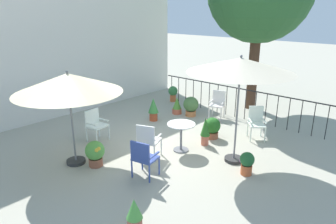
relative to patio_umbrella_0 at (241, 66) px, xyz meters
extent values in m
plane|color=#A49F8D|center=(-0.50, 1.67, -2.29)|extent=(60.00, 60.00, 0.00)
cube|color=silver|center=(-0.50, 6.20, 0.03)|extent=(9.49, 0.30, 4.64)
cube|color=black|center=(2.84, 1.67, -1.29)|extent=(0.03, 6.10, 0.03)
cylinder|color=black|center=(2.84, -1.20, -1.79)|extent=(0.02, 0.02, 1.00)
cylinder|color=black|center=(2.84, -0.84, -1.79)|extent=(0.02, 0.02, 1.00)
cylinder|color=black|center=(2.84, -0.48, -1.79)|extent=(0.02, 0.02, 1.00)
cylinder|color=black|center=(2.84, -0.12, -1.79)|extent=(0.02, 0.02, 1.00)
cylinder|color=black|center=(2.84, 0.23, -1.79)|extent=(0.02, 0.02, 1.00)
cylinder|color=black|center=(2.84, 0.59, -1.79)|extent=(0.02, 0.02, 1.00)
cylinder|color=black|center=(2.84, 0.95, -1.79)|extent=(0.02, 0.02, 1.00)
cylinder|color=black|center=(2.84, 1.31, -1.79)|extent=(0.02, 0.02, 1.00)
cylinder|color=black|center=(2.84, 1.67, -1.79)|extent=(0.02, 0.02, 1.00)
cylinder|color=black|center=(2.84, 2.03, -1.79)|extent=(0.02, 0.02, 1.00)
cylinder|color=black|center=(2.84, 2.38, -1.79)|extent=(0.02, 0.02, 1.00)
cylinder|color=black|center=(2.84, 2.74, -1.79)|extent=(0.02, 0.02, 1.00)
cylinder|color=black|center=(2.84, 3.10, -1.79)|extent=(0.02, 0.02, 1.00)
cylinder|color=black|center=(2.84, 3.46, -1.79)|extent=(0.02, 0.02, 1.00)
cylinder|color=black|center=(2.84, 3.82, -1.79)|extent=(0.02, 0.02, 1.00)
cylinder|color=black|center=(2.84, 4.18, -1.79)|extent=(0.02, 0.02, 1.00)
cylinder|color=black|center=(2.84, 4.54, -1.79)|extent=(0.02, 0.02, 1.00)
cylinder|color=#482F20|center=(4.10, 1.78, -0.86)|extent=(0.36, 0.36, 2.86)
sphere|color=#1E5323|center=(4.97, 2.13, 1.45)|extent=(2.10, 2.10, 2.10)
cylinder|color=#2D2D2D|center=(0.00, 0.00, -2.25)|extent=(0.44, 0.44, 0.08)
cylinder|color=slate|center=(0.00, 0.00, -1.05)|extent=(0.04, 0.04, 2.47)
cone|color=beige|center=(0.00, 0.00, 0.02)|extent=(2.36, 2.36, 0.32)
sphere|color=slate|center=(0.00, 0.00, 0.21)|extent=(0.06, 0.06, 0.06)
cylinder|color=#2D2D2D|center=(-2.62, 2.70, -2.25)|extent=(0.44, 0.44, 0.08)
cylinder|color=slate|center=(-2.62, 2.70, -1.21)|extent=(0.04, 0.04, 2.15)
cone|color=beige|center=(-2.62, 2.70, -0.35)|extent=(2.37, 2.37, 0.43)
sphere|color=slate|center=(-2.62, 2.70, -0.10)|extent=(0.06, 0.06, 0.06)
cylinder|color=white|center=(-0.41, 1.31, -1.57)|extent=(0.71, 0.71, 0.02)
cylinder|color=slate|center=(-0.41, 1.31, -1.93)|extent=(0.06, 0.06, 0.71)
cylinder|color=slate|center=(-0.41, 1.31, -2.27)|extent=(0.39, 0.39, 0.03)
cube|color=white|center=(-1.47, 3.41, -1.86)|extent=(0.55, 0.49, 0.04)
cube|color=white|center=(-1.50, 3.60, -1.63)|extent=(0.47, 0.10, 0.41)
cube|color=white|center=(-1.70, 3.38, -1.74)|extent=(0.09, 0.39, 0.03)
cube|color=white|center=(-1.25, 3.44, -1.74)|extent=(0.09, 0.39, 0.03)
cylinder|color=white|center=(-1.67, 3.19, -2.08)|extent=(0.04, 0.04, 0.41)
cylinder|color=white|center=(-1.22, 3.25, -2.08)|extent=(0.04, 0.04, 0.41)
cylinder|color=white|center=(-1.73, 3.58, -2.08)|extent=(0.04, 0.04, 0.41)
cylinder|color=white|center=(-1.27, 3.64, -2.08)|extent=(0.04, 0.04, 0.41)
cube|color=#334791|center=(-1.92, 1.05, -1.86)|extent=(0.53, 0.57, 0.04)
cube|color=#334791|center=(-2.11, 1.00, -1.63)|extent=(0.14, 0.45, 0.42)
cube|color=#334791|center=(-1.87, 0.83, -1.74)|extent=(0.39, 0.13, 0.03)
cube|color=#334791|center=(-1.97, 1.26, -1.74)|extent=(0.39, 0.13, 0.03)
cylinder|color=#334791|center=(-1.67, 0.87, -2.09)|extent=(0.04, 0.04, 0.41)
cylinder|color=#334791|center=(-1.77, 1.31, -2.09)|extent=(0.04, 0.04, 0.41)
cylinder|color=#334791|center=(-2.06, 0.78, -2.09)|extent=(0.04, 0.04, 0.41)
cylinder|color=#334791|center=(-2.16, 1.22, -2.09)|extent=(0.04, 0.04, 0.41)
cube|color=white|center=(1.57, 0.24, -1.86)|extent=(0.62, 0.62, 0.04)
cube|color=white|center=(1.73, 0.38, -1.61)|extent=(0.29, 0.33, 0.46)
cube|color=white|center=(1.45, 0.39, -1.74)|extent=(0.34, 0.30, 0.03)
cube|color=white|center=(1.69, 0.10, -1.74)|extent=(0.34, 0.30, 0.03)
cylinder|color=white|center=(1.28, 0.25, -2.09)|extent=(0.04, 0.04, 0.41)
cylinder|color=white|center=(1.53, -0.04, -2.09)|extent=(0.04, 0.04, 0.41)
cylinder|color=white|center=(1.61, 0.53, -2.09)|extent=(0.04, 0.04, 0.41)
cylinder|color=white|center=(1.86, 0.23, -2.09)|extent=(0.04, 0.04, 0.41)
cube|color=white|center=(-1.23, 1.63, -1.84)|extent=(0.62, 0.63, 0.04)
cube|color=white|center=(-1.43, 1.55, -1.61)|extent=(0.21, 0.44, 0.44)
cube|color=white|center=(-1.15, 1.42, -1.72)|extent=(0.41, 0.20, 0.03)
cube|color=white|center=(-1.31, 1.84, -1.72)|extent=(0.41, 0.20, 0.03)
cylinder|color=white|center=(-0.94, 1.50, -2.08)|extent=(0.04, 0.04, 0.42)
cylinder|color=white|center=(-1.11, 1.92, -2.08)|extent=(0.04, 0.04, 0.42)
cylinder|color=white|center=(-1.35, 1.34, -2.08)|extent=(0.04, 0.04, 0.42)
cylinder|color=white|center=(-1.52, 1.76, -2.08)|extent=(0.04, 0.04, 0.42)
cube|color=silver|center=(2.30, 2.05, -1.84)|extent=(0.54, 0.55, 0.04)
cube|color=silver|center=(2.48, 2.11, -1.60)|extent=(0.16, 0.42, 0.44)
cube|color=silver|center=(2.24, 2.24, -1.72)|extent=(0.38, 0.15, 0.03)
cube|color=silver|center=(2.36, 1.86, -1.72)|extent=(0.38, 0.15, 0.03)
cylinder|color=silver|center=(2.05, 2.19, -2.08)|extent=(0.04, 0.04, 0.43)
cylinder|color=silver|center=(2.17, 1.80, -2.08)|extent=(0.04, 0.04, 0.43)
cylinder|color=silver|center=(2.43, 2.30, -2.08)|extent=(0.04, 0.04, 0.43)
cylinder|color=silver|center=(2.55, 1.91, -2.08)|extent=(0.04, 0.04, 0.43)
cylinder|color=#AD4929|center=(0.72, 3.44, -2.15)|extent=(0.26, 0.26, 0.28)
cylinder|color=#382819|center=(0.72, 3.44, -2.02)|extent=(0.23, 0.23, 0.02)
cone|color=#3E843D|center=(0.72, 3.44, -1.77)|extent=(0.34, 0.34, 0.48)
cylinder|color=brown|center=(-2.38, 2.24, -2.19)|extent=(0.32, 0.32, 0.20)
cylinder|color=#382819|center=(-2.38, 2.24, -2.10)|extent=(0.28, 0.28, 0.02)
sphere|color=#539B40|center=(-2.38, 2.24, -1.90)|extent=(0.45, 0.45, 0.45)
sphere|color=gold|center=(-2.44, 2.08, -1.82)|extent=(0.11, 0.11, 0.11)
sphere|color=gold|center=(-2.39, 2.07, -1.80)|extent=(0.09, 0.09, 0.09)
cylinder|color=brown|center=(0.81, 1.20, -2.20)|extent=(0.35, 0.35, 0.18)
cylinder|color=#382819|center=(0.81, 1.20, -2.12)|extent=(0.31, 0.31, 0.02)
sphere|color=#225E1F|center=(0.81, 1.20, -1.92)|extent=(0.45, 0.45, 0.45)
sphere|color=#D93363|center=(0.77, 1.37, -1.83)|extent=(0.11, 0.11, 0.11)
sphere|color=#D93363|center=(0.97, 1.11, -1.87)|extent=(0.12, 0.12, 0.12)
cylinder|color=#C5644C|center=(0.29, 1.07, -2.16)|extent=(0.20, 0.20, 0.27)
cylinder|color=#382819|center=(0.29, 1.07, -2.03)|extent=(0.18, 0.18, 0.02)
cone|color=#296423|center=(0.29, 1.07, -1.77)|extent=(0.26, 0.26, 0.50)
cylinder|color=brown|center=(-3.23, -0.06, -2.19)|extent=(0.25, 0.25, 0.21)
cylinder|color=#382819|center=(-3.23, -0.06, -2.09)|extent=(0.22, 0.22, 0.02)
cone|color=#47903E|center=(-3.23, -0.06, -1.91)|extent=(0.28, 0.28, 0.36)
cylinder|color=#C57543|center=(1.91, 2.84, -2.20)|extent=(0.35, 0.35, 0.19)
cylinder|color=#382819|center=(1.91, 2.84, -2.11)|extent=(0.31, 0.31, 0.02)
sphere|color=#4A713B|center=(1.91, 2.84, -1.88)|extent=(0.52, 0.52, 0.52)
cylinder|color=#CC6248|center=(1.77, 3.34, -2.20)|extent=(0.32, 0.32, 0.18)
cylinder|color=#382819|center=(1.77, 3.34, -2.12)|extent=(0.29, 0.29, 0.02)
cone|color=#538F35|center=(1.77, 3.34, -1.90)|extent=(0.30, 0.30, 0.41)
cylinder|color=#BF5831|center=(-0.37, -0.54, -2.18)|extent=(0.25, 0.25, 0.23)
cylinder|color=#382819|center=(-0.37, -0.54, -2.07)|extent=(0.22, 0.22, 0.02)
sphere|color=#1F562B|center=(-0.37, -0.54, -1.93)|extent=(0.32, 0.32, 0.32)
sphere|color=#BA48AB|center=(-0.26, -0.56, -1.92)|extent=(0.07, 0.07, 0.07)
sphere|color=#BA48AB|center=(-0.42, -0.43, -1.97)|extent=(0.09, 0.09, 0.09)
sphere|color=#BA48AB|center=(-0.29, -0.56, -1.90)|extent=(0.08, 0.08, 0.08)
sphere|color=#BA48AB|center=(-0.33, -0.46, -1.89)|extent=(0.09, 0.09, 0.09)
cylinder|color=#C06336|center=(2.82, 4.45, -2.16)|extent=(0.23, 0.23, 0.26)
cylinder|color=#382819|center=(2.82, 4.45, -2.04)|extent=(0.21, 0.21, 0.02)
sphere|color=#397C41|center=(2.82, 4.45, -1.87)|extent=(0.37, 0.37, 0.37)
camera|label=1|loc=(-6.03, -3.37, 1.18)|focal=33.24mm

